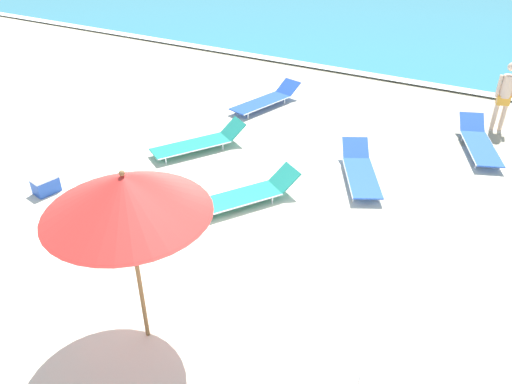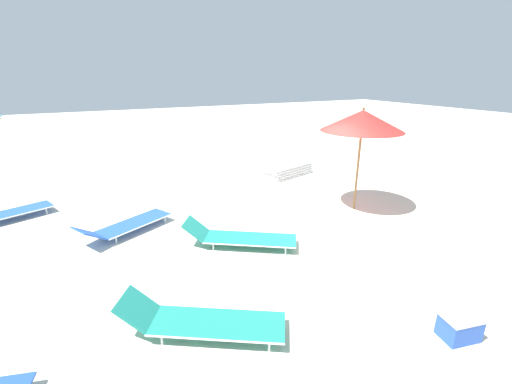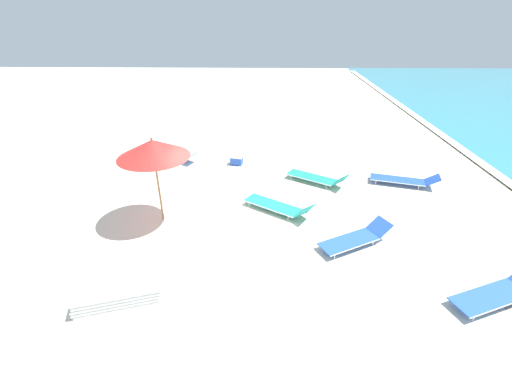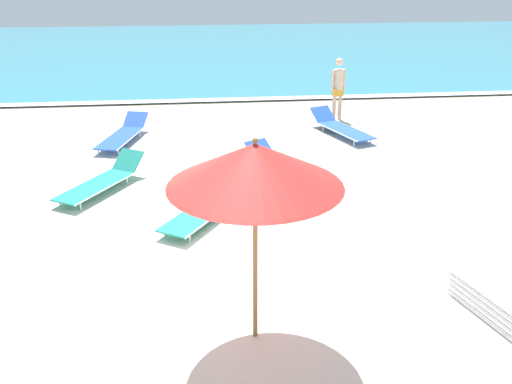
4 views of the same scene
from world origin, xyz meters
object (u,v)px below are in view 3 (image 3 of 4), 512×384
object	(u,v)px
beach_umbrella	(153,149)
cooler_box	(237,160)
sun_lounger_beside_umbrella	(278,206)
sun_lounger_near_water_right	(498,293)
sun_lounger_under_umbrella	(317,178)
sun_lounger_near_water_left	(355,238)
sun_lounger_mid_beach_pair_a	(404,180)
sun_lounger_mid_beach_solo	(174,156)
lounger_stack	(119,295)

from	to	relation	value
beach_umbrella	cooler_box	size ratio (longest dim) A/B	4.71
beach_umbrella	sun_lounger_beside_umbrella	size ratio (longest dim) A/B	1.16
sun_lounger_near_water_right	beach_umbrella	bearing A→B (deg)	-131.78
sun_lounger_near_water_right	sun_lounger_under_umbrella	bearing A→B (deg)	-171.92
sun_lounger_near_water_left	cooler_box	world-z (taller)	sun_lounger_near_water_left
beach_umbrella	sun_lounger_mid_beach_pair_a	xyz separation A→B (m)	(-2.55, 8.24, -2.11)
sun_lounger_under_umbrella	sun_lounger_near_water_left	size ratio (longest dim) A/B	1.03
sun_lounger_near_water_right	sun_lounger_mid_beach_pair_a	bearing A→B (deg)	159.32
sun_lounger_near_water_left	sun_lounger_mid_beach_solo	xyz separation A→B (m)	(-5.79, -6.35, -0.00)
beach_umbrella	sun_lounger_near_water_right	bearing A→B (deg)	69.23
beach_umbrella	sun_lounger_mid_beach_solo	distance (m)	5.16
beach_umbrella	sun_lounger_mid_beach_solo	xyz separation A→B (m)	(-4.65, -0.74, -2.11)
sun_lounger_under_umbrella	sun_lounger_mid_beach_pair_a	bearing A→B (deg)	119.85
beach_umbrella	sun_lounger_near_water_left	distance (m)	6.11
sun_lounger_under_umbrella	beach_umbrella	bearing A→B (deg)	-31.33
sun_lounger_beside_umbrella	cooler_box	xyz separation A→B (m)	(-3.74, -1.61, -0.02)
sun_lounger_beside_umbrella	sun_lounger_near_water_left	xyz separation A→B (m)	(1.68, 2.05, -0.00)
beach_umbrella	sun_lounger_near_water_left	size ratio (longest dim) A/B	1.21
cooler_box	sun_lounger_beside_umbrella	bearing A→B (deg)	-54.89
cooler_box	sun_lounger_mid_beach_solo	bearing A→B (deg)	-176.01
sun_lounger_near_water_right	sun_lounger_mid_beach_pair_a	xyz separation A→B (m)	(-5.69, -0.03, -0.00)
beach_umbrella	cooler_box	xyz separation A→B (m)	(-4.27, 1.96, -2.13)
sun_lounger_beside_umbrella	cooler_box	size ratio (longest dim) A/B	4.06
sun_lounger_beside_umbrella	beach_umbrella	bearing A→B (deg)	-48.62
sun_lounger_mid_beach_solo	sun_lounger_beside_umbrella	bearing A→B (deg)	69.00
sun_lounger_under_umbrella	sun_lounger_near_water_right	size ratio (longest dim) A/B	0.97
sun_lounger_mid_beach_pair_a	cooler_box	distance (m)	6.51
sun_lounger_under_umbrella	cooler_box	world-z (taller)	sun_lounger_under_umbrella
sun_lounger_near_water_right	sun_lounger_mid_beach_solo	size ratio (longest dim) A/B	1.04
lounger_stack	sun_lounger_under_umbrella	distance (m)	7.91
lounger_stack	sun_lounger_mid_beach_solo	world-z (taller)	sun_lounger_mid_beach_solo
lounger_stack	sun_lounger_mid_beach_pair_a	world-z (taller)	sun_lounger_mid_beach_pair_a
sun_lounger_mid_beach_pair_a	sun_lounger_near_water_left	bearing A→B (deg)	-20.15
sun_lounger_mid_beach_pair_a	sun_lounger_near_water_right	bearing A→B (deg)	15.62
sun_lounger_mid_beach_solo	sun_lounger_mid_beach_pair_a	size ratio (longest dim) A/B	0.92
sun_lounger_under_umbrella	sun_lounger_near_water_right	world-z (taller)	sun_lounger_under_umbrella
lounger_stack	sun_lounger_under_umbrella	bearing A→B (deg)	123.12
sun_lounger_beside_umbrella	sun_lounger_near_water_left	distance (m)	2.65
sun_lounger_under_umbrella	sun_lounger_mid_beach_pair_a	world-z (taller)	sun_lounger_under_umbrella
sun_lounger_beside_umbrella	cooler_box	bearing A→B (deg)	-123.88
sun_lounger_near_water_right	sun_lounger_mid_beach_solo	xyz separation A→B (m)	(-7.79, -9.02, -0.00)
sun_lounger_beside_umbrella	sun_lounger_mid_beach_pair_a	bearing A→B (deg)	146.25
lounger_stack	sun_lounger_beside_umbrella	distance (m)	5.35
sun_lounger_near_water_right	sun_lounger_mid_beach_pair_a	world-z (taller)	sun_lounger_near_water_right
sun_lounger_under_umbrella	sun_lounger_beside_umbrella	world-z (taller)	sun_lounger_under_umbrella
sun_lounger_near_water_right	lounger_stack	bearing A→B (deg)	-109.29
sun_lounger_under_umbrella	sun_lounger_near_water_left	distance (m)	3.81
lounger_stack	sun_lounger_mid_beach_solo	bearing A→B (deg)	168.36
sun_lounger_under_umbrella	sun_lounger_mid_beach_solo	size ratio (longest dim) A/B	1.01
sun_lounger_near_water_left	sun_lounger_near_water_right	bearing A→B (deg)	25.60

